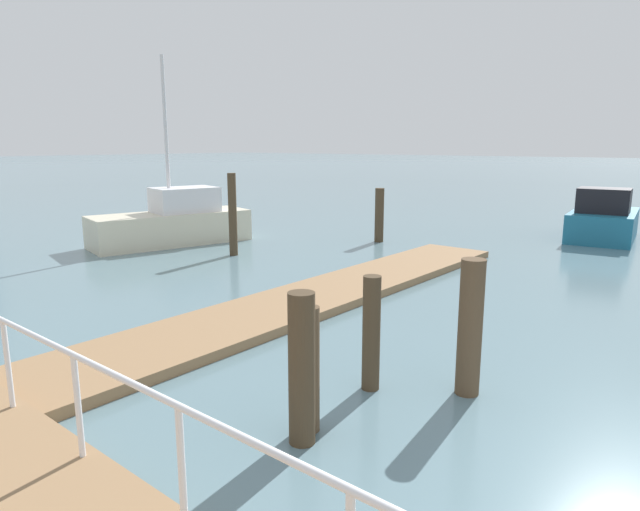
% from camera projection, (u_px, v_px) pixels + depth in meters
% --- Properties ---
extents(floating_dock, '(14.05, 2.00, 0.18)m').
position_uv_depth(floating_dock, '(316.00, 297.00, 12.13)').
color(floating_dock, '#93704C').
rests_on(floating_dock, ground_plane).
extents(dock_piling_0, '(0.31, 0.31, 1.80)m').
position_uv_depth(dock_piling_0, '(302.00, 369.00, 6.22)').
color(dock_piling_0, '#473826').
rests_on(dock_piling_0, ground_plane).
extents(dock_piling_1, '(0.26, 0.26, 2.53)m').
position_uv_depth(dock_piling_1, '(233.00, 215.00, 16.89)').
color(dock_piling_1, '#473826').
rests_on(dock_piling_1, ground_plane).
extents(dock_piling_2, '(0.32, 0.32, 1.89)m').
position_uv_depth(dock_piling_2, '(379.00, 215.00, 19.32)').
color(dock_piling_2, '#473826').
rests_on(dock_piling_2, ground_plane).
extents(dock_piling_3, '(0.33, 0.33, 1.90)m').
position_uv_depth(dock_piling_3, '(470.00, 328.00, 7.46)').
color(dock_piling_3, brown).
rests_on(dock_piling_3, ground_plane).
extents(dock_piling_4, '(0.25, 0.25, 1.55)m').
position_uv_depth(dock_piling_4, '(309.00, 370.00, 6.51)').
color(dock_piling_4, brown).
rests_on(dock_piling_4, ground_plane).
extents(dock_piling_5, '(0.25, 0.25, 1.64)m').
position_uv_depth(dock_piling_5, '(371.00, 333.00, 7.63)').
color(dock_piling_5, '#473826').
rests_on(dock_piling_5, ground_plane).
extents(moored_boat_1, '(4.27, 2.59, 1.89)m').
position_uv_depth(moored_boat_1, '(603.00, 220.00, 19.87)').
color(moored_boat_1, '#1E6B8C').
rests_on(moored_boat_1, ground_plane).
extents(moored_boat_2, '(5.60, 3.01, 6.24)m').
position_uv_depth(moored_boat_2, '(174.00, 222.00, 18.98)').
color(moored_boat_2, beige).
rests_on(moored_boat_2, ground_plane).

